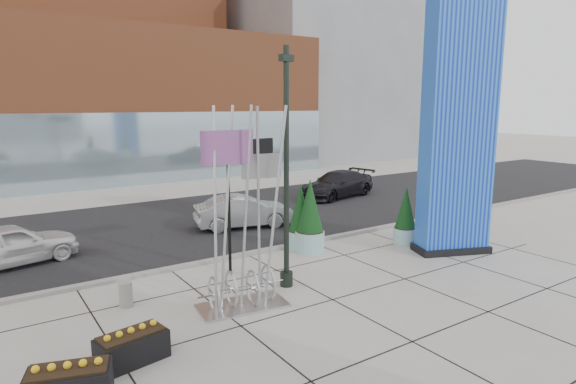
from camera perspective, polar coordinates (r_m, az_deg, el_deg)
ground at (r=14.48m, az=-0.39°, el=-12.23°), size 160.00×160.00×0.00m
street_asphalt at (r=23.08m, az=-14.25°, el=-3.87°), size 80.00×12.00×0.02m
curb_edge at (r=17.73m, az=-7.61°, el=-7.81°), size 80.00×0.30×0.12m
tower_podium at (r=39.06m, az=-21.80°, el=9.56°), size 34.00×10.00×11.00m
tower_glass_front at (r=34.52m, az=-19.76°, el=4.68°), size 34.00×0.60×5.00m
building_grey_parking at (r=54.65m, az=3.97°, el=13.97°), size 20.00×18.00×18.00m
blue_pylon at (r=18.83m, az=19.47°, el=6.39°), size 3.02×2.17×9.21m
lamp_post at (r=14.43m, az=-0.19°, el=-0.04°), size 0.48×0.40×7.22m
public_art_sculpture at (r=13.33m, az=-5.46°, el=-7.60°), size 2.60×1.55×5.57m
concrete_bollard at (r=14.39m, az=-18.67°, el=-11.41°), size 0.37×0.37×0.72m
overhead_street_sign at (r=16.06m, az=-4.75°, el=3.94°), size 2.06×0.63×4.40m
round_planter_east at (r=19.85m, az=13.76°, el=-2.90°), size 0.94×0.94×2.34m
round_planter_mid at (r=18.25m, az=2.61°, el=-3.03°), size 1.13×1.13×2.82m
round_planter_west at (r=18.61m, az=1.49°, el=-3.16°), size 1.02×1.02×2.55m
box_planter_north at (r=10.58m, az=-24.52°, el=-19.95°), size 1.68×1.19×0.84m
box_planter_south at (r=11.52m, az=-18.01°, el=-16.96°), size 1.58×0.98×0.81m
car_white_west at (r=19.35m, az=-30.09°, el=-5.48°), size 4.66×2.68×1.49m
car_silver_mid at (r=22.01m, az=-5.26°, el=-2.35°), size 4.69×2.57×1.46m
car_dark_east at (r=29.21m, az=5.84°, el=0.89°), size 5.66×3.18×1.55m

